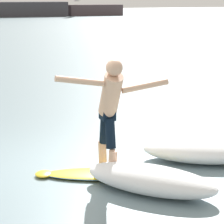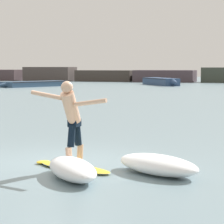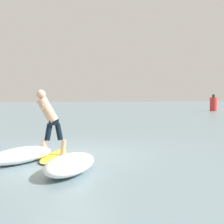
# 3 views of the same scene
# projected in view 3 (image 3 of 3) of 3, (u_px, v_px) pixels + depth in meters

# --- Properties ---
(ground_plane) EXTENTS (200.00, 200.00, 0.00)m
(ground_plane) POSITION_uv_depth(u_px,v_px,m) (73.00, 153.00, 9.39)
(ground_plane) COLOR gray
(surfboard) EXTENTS (2.13, 1.31, 0.21)m
(surfboard) POSITION_uv_depth(u_px,v_px,m) (54.00, 156.00, 8.58)
(surfboard) COLOR yellow
(surfboard) RESTS_ON ground
(surfer) EXTENTS (1.73, 0.81, 1.80)m
(surfer) POSITION_uv_depth(u_px,v_px,m) (48.00, 116.00, 8.46)
(surfer) COLOR tan
(surfer) RESTS_ON surfboard
(channel_marker_buoy) EXTENTS (0.83, 0.83, 2.01)m
(channel_marker_buoy) POSITION_uv_depth(u_px,v_px,m) (213.00, 104.00, 37.62)
(channel_marker_buoy) COLOR red
(channel_marker_buoy) RESTS_ON ground
(wave_foam_at_tail) EXTENTS (2.22, 1.85, 0.39)m
(wave_foam_at_tail) POSITION_uv_depth(u_px,v_px,m) (70.00, 164.00, 6.89)
(wave_foam_at_tail) COLOR white
(wave_foam_at_tail) RESTS_ON ground
(wave_foam_at_nose) EXTENTS (1.85, 2.05, 0.39)m
(wave_foam_at_nose) POSITION_uv_depth(u_px,v_px,m) (21.00, 155.00, 7.96)
(wave_foam_at_nose) COLOR white
(wave_foam_at_nose) RESTS_ON ground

